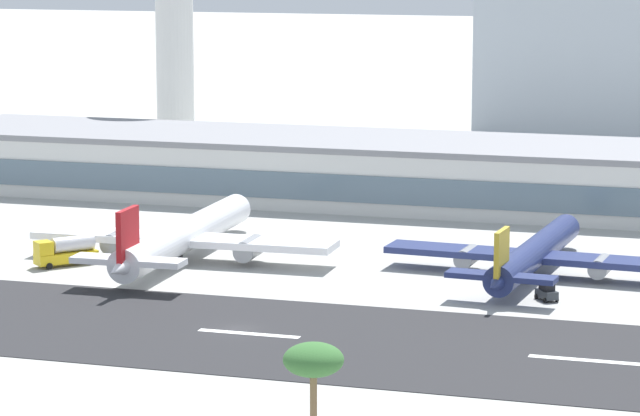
% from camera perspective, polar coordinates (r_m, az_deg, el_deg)
% --- Properties ---
extents(ground_plane, '(1400.00, 1400.00, 0.00)m').
position_cam_1_polar(ground_plane, '(180.38, -2.97, -4.40)').
color(ground_plane, '#A8A8A3').
extents(runway_strip, '(800.00, 33.67, 0.08)m').
position_cam_1_polar(runway_strip, '(178.70, -3.18, -4.52)').
color(runway_strip, '#262628').
rests_on(runway_strip, ground_plane).
extents(runway_centreline_dash_4, '(12.00, 1.20, 0.01)m').
position_cam_1_polar(runway_centreline_dash_4, '(178.04, -2.59, -4.56)').
color(runway_centreline_dash_4, white).
rests_on(runway_centreline_dash_4, runway_strip).
extents(runway_centreline_dash_5, '(12.00, 1.20, 0.01)m').
position_cam_1_polar(runway_centreline_dash_5, '(169.36, 9.56, -5.44)').
color(runway_centreline_dash_5, white).
rests_on(runway_centreline_dash_5, runway_strip).
extents(terminal_building, '(178.13, 29.14, 10.70)m').
position_cam_1_polar(terminal_building, '(262.42, 4.45, 1.27)').
color(terminal_building, silver).
rests_on(terminal_building, ground_plane).
extents(control_tower, '(15.44, 15.44, 49.77)m').
position_cam_1_polar(control_tower, '(316.92, -5.30, 7.37)').
color(control_tower, silver).
rests_on(control_tower, ground_plane).
extents(airliner_red_tail_gate_0, '(43.18, 50.51, 10.54)m').
position_cam_1_polar(airliner_red_tail_gate_0, '(216.82, -5.07, -1.09)').
color(airliner_red_tail_gate_0, white).
rests_on(airliner_red_tail_gate_0, ground_plane).
extents(airliner_gold_tail_gate_1, '(40.01, 44.06, 9.19)m').
position_cam_1_polar(airliner_gold_tail_gate_1, '(208.28, 7.67, -1.71)').
color(airliner_gold_tail_gate_1, navy).
rests_on(airliner_gold_tail_gate_1, ground_plane).
extents(service_baggage_tug_0, '(3.24, 3.50, 2.20)m').
position_cam_1_polar(service_baggage_tug_0, '(195.88, 8.19, -3.02)').
color(service_baggage_tug_0, '#2D3338').
rests_on(service_baggage_tug_0, ground_plane).
extents(service_fuel_truck_1, '(7.54, 8.12, 3.95)m').
position_cam_1_polar(service_fuel_truck_1, '(216.81, -9.17, -1.54)').
color(service_fuel_truck_1, gold).
rests_on(service_fuel_truck_1, ground_plane).
extents(palm_tree_0, '(4.82, 4.82, 12.83)m').
position_cam_1_polar(palm_tree_0, '(124.07, -0.24, -5.65)').
color(palm_tree_0, brown).
rests_on(palm_tree_0, ground_plane).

